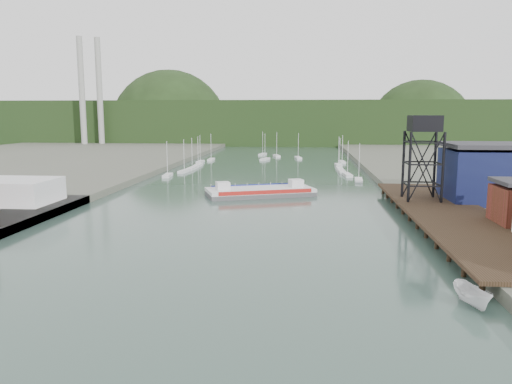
# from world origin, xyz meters

# --- Properties ---
(ground) EXTENTS (600.00, 600.00, 0.00)m
(ground) POSITION_xyz_m (0.00, 0.00, 0.00)
(ground) COLOR #2A413B
(ground) RESTS_ON ground
(east_pier) EXTENTS (14.00, 70.00, 2.45)m
(east_pier) POSITION_xyz_m (37.00, 45.00, 1.90)
(east_pier) COLOR black
(east_pier) RESTS_ON ground
(white_shed) EXTENTS (18.00, 12.00, 4.50)m
(white_shed) POSITION_xyz_m (-44.00, 50.00, 3.85)
(white_shed) COLOR silver
(white_shed) RESTS_ON west_quay
(lift_tower) EXTENTS (6.50, 6.50, 16.00)m
(lift_tower) POSITION_xyz_m (35.00, 58.00, 15.65)
(lift_tower) COLOR black
(lift_tower) RESTS_ON east_pier
(blue_shed) EXTENTS (20.50, 14.50, 11.30)m
(blue_shed) POSITION_xyz_m (50.00, 60.00, 7.06)
(blue_shed) COLOR black
(blue_shed) RESTS_ON east_land
(marina_sailboats) EXTENTS (57.71, 92.65, 0.90)m
(marina_sailboats) POSITION_xyz_m (0.08, 138.46, 0.35)
(marina_sailboats) COLOR silver
(marina_sailboats) RESTS_ON ground
(smokestacks) EXTENTS (11.20, 8.20, 60.00)m
(smokestacks) POSITION_xyz_m (-106.00, 232.50, 30.00)
(smokestacks) COLOR #979893
(smokestacks) RESTS_ON ground
(distant_hills) EXTENTS (500.00, 120.00, 80.00)m
(distant_hills) POSITION_xyz_m (-3.98, 301.35, 10.38)
(distant_hills) COLOR black
(distant_hills) RESTS_ON ground
(chain_ferry) EXTENTS (25.77, 17.36, 3.45)m
(chain_ferry) POSITION_xyz_m (2.72, 72.51, 0.99)
(chain_ferry) COLOR #4C4C4F
(chain_ferry) RESTS_ON ground
(motorboat) EXTENTS (3.29, 5.95, 2.17)m
(motorboat) POSITION_xyz_m (28.94, 8.68, 1.09)
(motorboat) COLOR silver
(motorboat) RESTS_ON ground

